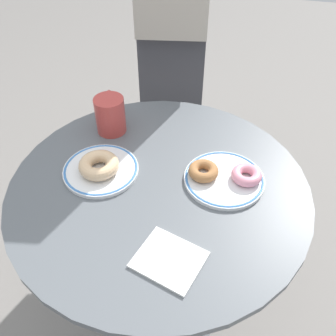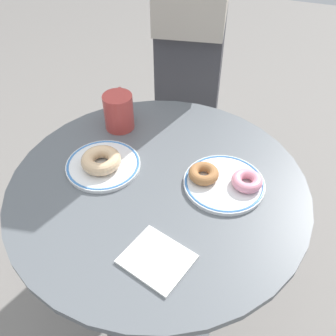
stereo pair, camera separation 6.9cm
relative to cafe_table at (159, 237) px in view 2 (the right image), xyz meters
name	(u,v)px [view 2 (the right image)]	position (x,y,z in m)	size (l,w,h in m)	color
ground_plane	(162,318)	(0.00, 0.00, -0.51)	(7.00, 7.00, 0.02)	gray
cafe_table	(159,237)	(0.00, 0.00, 0.00)	(0.73, 0.73, 0.71)	#565B60
plate_left	(103,165)	(-0.15, 0.01, 0.22)	(0.19, 0.19, 0.01)	white
plate_right	(224,183)	(0.15, 0.05, 0.22)	(0.20, 0.20, 0.01)	white
donut_glazed	(101,160)	(-0.15, 0.01, 0.24)	(0.10, 0.10, 0.03)	#E0B789
donut_pink_frosted	(247,181)	(0.20, 0.06, 0.24)	(0.07, 0.07, 0.02)	pink
donut_cinnamon	(204,174)	(0.10, 0.05, 0.24)	(0.07, 0.07, 0.02)	#A36B3D
paper_napkin	(157,259)	(0.07, -0.20, 0.22)	(0.13, 0.11, 0.01)	white
coffee_mug	(119,111)	(-0.18, 0.18, 0.27)	(0.08, 0.12, 0.10)	#B73D38
person_figure	(193,34)	(-0.11, 0.66, 0.30)	(0.28, 0.43, 1.62)	#3D3D42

